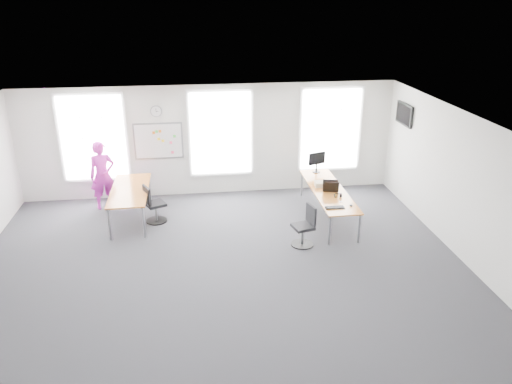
{
  "coord_description": "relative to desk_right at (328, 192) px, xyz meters",
  "views": [
    {
      "loc": [
        -0.48,
        -8.93,
        5.28
      ],
      "look_at": [
        0.88,
        1.2,
        1.1
      ],
      "focal_mm": 35.0,
      "sensor_mm": 36.0,
      "label": 1
    }
  ],
  "objects": [
    {
      "name": "floor",
      "position": [
        -2.77,
        -2.02,
        -0.67
      ],
      "size": [
        10.0,
        10.0,
        0.0
      ],
      "primitive_type": "plane",
      "color": "#28272D",
      "rests_on": "ground"
    },
    {
      "name": "tv",
      "position": [
        2.18,
        0.98,
        1.63
      ],
      "size": [
        0.06,
        0.9,
        0.55
      ],
      "primitive_type": "cube",
      "color": "black",
      "rests_on": "wall_right"
    },
    {
      "name": "chair_right",
      "position": [
        -0.88,
        -1.35,
        -0.27
      ],
      "size": [
        0.51,
        0.51,
        0.93
      ],
      "rotation": [
        0.0,
        0.0,
        -1.32
      ],
      "color": "black",
      "rests_on": "ground"
    },
    {
      "name": "mouse",
      "position": [
        0.24,
        -1.03,
        0.07
      ],
      "size": [
        0.1,
        0.13,
        0.04
      ],
      "primitive_type": "ellipsoid",
      "rotation": [
        0.0,
        0.0,
        -0.35
      ],
      "color": "black",
      "rests_on": "desk_right"
    },
    {
      "name": "wall_front",
      "position": [
        -2.77,
        -6.02,
        0.83
      ],
      "size": [
        10.0,
        0.0,
        10.0
      ],
      "primitive_type": "plane",
      "rotation": [
        -1.57,
        0.0,
        0.0
      ],
      "color": "silver",
      "rests_on": "ground"
    },
    {
      "name": "lens_cap",
      "position": [
        0.09,
        -0.76,
        0.05
      ],
      "size": [
        0.08,
        0.08,
        0.01
      ],
      "primitive_type": "cylinder",
      "rotation": [
        0.0,
        0.0,
        0.28
      ],
      "color": "black",
      "rests_on": "desk_right"
    },
    {
      "name": "headphones",
      "position": [
        0.09,
        -0.48,
        0.09
      ],
      "size": [
        0.17,
        0.09,
        0.1
      ],
      "rotation": [
        0.0,
        0.0,
        -0.09
      ],
      "color": "black",
      "rests_on": "desk_right"
    },
    {
      "name": "window_left",
      "position": [
        -5.77,
        1.95,
        1.03
      ],
      "size": [
        1.6,
        0.06,
        2.2
      ],
      "primitive_type": "cube",
      "color": "silver",
      "rests_on": "wall_back"
    },
    {
      "name": "desk_left",
      "position": [
        -4.79,
        0.49,
        0.06
      ],
      "size": [
        0.88,
        2.19,
        0.8
      ],
      "color": "orange",
      "rests_on": "ground"
    },
    {
      "name": "window_right",
      "position": [
        0.53,
        1.95,
        1.03
      ],
      "size": [
        1.6,
        0.06,
        2.2
      ],
      "primitive_type": "cube",
      "color": "silver",
      "rests_on": "wall_back"
    },
    {
      "name": "wall_back",
      "position": [
        -2.77,
        1.98,
        0.83
      ],
      "size": [
        10.0,
        0.0,
        10.0
      ],
      "primitive_type": "plane",
      "rotation": [
        1.57,
        0.0,
        0.0
      ],
      "color": "silver",
      "rests_on": "ground"
    },
    {
      "name": "whiteboard",
      "position": [
        -4.12,
        1.95,
        0.88
      ],
      "size": [
        1.2,
        0.03,
        0.9
      ],
      "primitive_type": "cube",
      "color": "white",
      "rests_on": "wall_back"
    },
    {
      "name": "chair_left",
      "position": [
        -4.25,
        0.28,
        -0.26
      ],
      "size": [
        0.57,
        0.57,
        0.95
      ],
      "rotation": [
        0.0,
        0.0,
        2.01
      ],
      "color": "black",
      "rests_on": "ground"
    },
    {
      "name": "wall_clock",
      "position": [
        -4.12,
        1.95,
        1.68
      ],
      "size": [
        0.3,
        0.04,
        0.3
      ],
      "primitive_type": "cylinder",
      "rotation": [
        1.57,
        0.0,
        0.0
      ],
      "color": "gray",
      "rests_on": "wall_back"
    },
    {
      "name": "paper_stack",
      "position": [
        -0.1,
        0.27,
        0.11
      ],
      "size": [
        0.36,
        0.28,
        0.12
      ],
      "primitive_type": "cube",
      "rotation": [
        0.0,
        0.0,
        -0.06
      ],
      "color": "beige",
      "rests_on": "desk_right"
    },
    {
      "name": "ceiling",
      "position": [
        -2.77,
        -2.02,
        2.33
      ],
      "size": [
        10.0,
        10.0,
        0.0
      ],
      "primitive_type": "plane",
      "rotation": [
        3.14,
        0.0,
        0.0
      ],
      "color": "white",
      "rests_on": "ground"
    },
    {
      "name": "person",
      "position": [
        -5.54,
        1.34,
        0.2
      ],
      "size": [
        0.74,
        0.6,
        1.76
      ],
      "primitive_type": "imported",
      "rotation": [
        0.0,
        0.0,
        0.32
      ],
      "color": "#DE2CC3",
      "rests_on": "ground"
    },
    {
      "name": "laptop_sleeve",
      "position": [
        0.01,
        -0.14,
        0.19
      ],
      "size": [
        0.37,
        0.26,
        0.3
      ],
      "rotation": [
        0.0,
        0.0,
        -0.21
      ],
      "color": "black",
      "rests_on": "desk_right"
    },
    {
      "name": "monitor",
      "position": [
        0.01,
        1.27,
        0.38
      ],
      "size": [
        0.48,
        0.21,
        0.56
      ],
      "rotation": [
        0.0,
        0.0,
        0.34
      ],
      "color": "black",
      "rests_on": "desk_right"
    },
    {
      "name": "desk_right",
      "position": [
        0.0,
        0.0,
        0.0
      ],
      "size": [
        0.79,
        2.96,
        0.72
      ],
      "color": "orange",
      "rests_on": "ground"
    },
    {
      "name": "wall_right",
      "position": [
        2.23,
        -2.02,
        0.83
      ],
      "size": [
        0.0,
        10.0,
        10.0
      ],
      "primitive_type": "plane",
      "rotation": [
        1.57,
        0.0,
        -1.57
      ],
      "color": "silver",
      "rests_on": "ground"
    },
    {
      "name": "keyboard",
      "position": [
        -0.15,
        -1.07,
        0.06
      ],
      "size": [
        0.44,
        0.18,
        0.02
      ],
      "primitive_type": "cube",
      "rotation": [
        0.0,
        0.0,
        -0.05
      ],
      "color": "black",
      "rests_on": "desk_right"
    },
    {
      "name": "window_mid",
      "position": [
        -2.47,
        1.95,
        1.03
      ],
      "size": [
        1.6,
        0.06,
        2.2
      ],
      "primitive_type": "cube",
      "color": "silver",
      "rests_on": "wall_back"
    }
  ]
}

